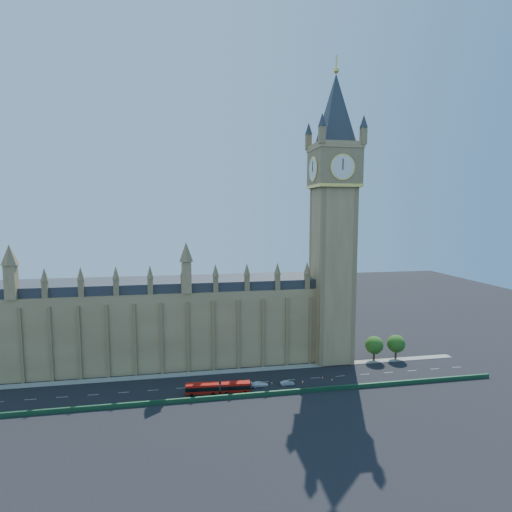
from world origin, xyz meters
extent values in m
plane|color=black|center=(0.00, 0.00, 0.00)|extent=(400.00, 400.00, 0.00)
cube|color=#956F48|center=(-25.00, 22.00, 12.50)|extent=(120.00, 20.00, 25.00)
cube|color=#2D3035|center=(-25.00, 22.00, 26.50)|extent=(120.00, 18.00, 3.00)
cube|color=#956F48|center=(38.00, 14.00, 29.00)|extent=(12.00, 12.00, 58.00)
cube|color=olive|center=(38.00, 14.00, 64.00)|extent=(14.00, 14.00, 12.00)
cylinder|color=silver|center=(38.00, 6.85, 64.00)|extent=(7.20, 0.30, 7.20)
cube|color=#956F48|center=(38.00, 14.00, 71.00)|extent=(14.50, 14.50, 2.00)
pyramid|color=#2D3035|center=(38.00, 14.00, 94.00)|extent=(20.59, 20.59, 22.00)
sphere|color=#F2C64C|center=(38.00, 14.00, 94.80)|extent=(1.80, 1.80, 1.80)
cube|color=#1E4C2D|center=(0.00, -9.00, 0.60)|extent=(160.00, 0.60, 1.20)
cube|color=gray|center=(0.00, 9.50, 0.08)|extent=(160.00, 3.00, 0.16)
cylinder|color=#382619|center=(52.00, 10.00, 2.00)|extent=(0.70, 0.70, 4.00)
sphere|color=#1E4913|center=(52.00, 10.00, 5.50)|extent=(6.00, 6.00, 6.00)
sphere|color=#1E4913|center=(52.80, 10.30, 6.10)|extent=(4.38, 4.38, 4.38)
cylinder|color=#382619|center=(60.00, 10.00, 2.00)|extent=(0.70, 0.70, 4.00)
sphere|color=#1E4913|center=(60.00, 10.00, 5.50)|extent=(6.00, 6.00, 6.00)
sphere|color=#1E4913|center=(60.80, 10.30, 6.10)|extent=(4.38, 4.38, 4.38)
cube|color=#AC120B|center=(-6.33, -5.02, 1.51)|extent=(9.24, 3.13, 3.03)
cube|color=#AC120B|center=(2.84, -5.64, 1.51)|extent=(8.23, 3.06, 3.03)
cube|color=black|center=(-6.33, -5.02, 1.88)|extent=(9.29, 3.19, 1.15)
cube|color=black|center=(2.84, -5.64, 1.88)|extent=(8.28, 3.12, 1.15)
cylinder|color=black|center=(-2.00, -5.31, 1.36)|extent=(0.97, 2.47, 2.42)
cylinder|color=black|center=(-9.32, -6.08, 0.50)|extent=(1.03, 0.37, 1.01)
cylinder|color=black|center=(-9.15, -3.56, 0.50)|extent=(1.03, 0.37, 1.01)
cylinder|color=black|center=(-3.52, -6.48, 0.50)|extent=(1.03, 0.37, 1.01)
cylinder|color=black|center=(-3.35, -3.96, 0.50)|extent=(1.03, 0.37, 1.01)
cylinder|color=black|center=(0.17, -6.73, 0.50)|extent=(1.03, 0.37, 1.01)
cylinder|color=black|center=(0.34, -4.21, 0.50)|extent=(1.03, 0.37, 1.01)
cylinder|color=black|center=(5.33, -7.07, 0.50)|extent=(1.03, 0.37, 1.01)
cylinder|color=black|center=(5.50, -4.56, 0.50)|extent=(1.03, 0.37, 1.01)
imported|color=#45484D|center=(6.03, -3.68, 0.69)|extent=(4.16, 1.92, 1.38)
imported|color=#A7AAAF|center=(18.33, -3.47, 0.66)|extent=(4.03, 1.45, 1.32)
imported|color=white|center=(10.14, -2.97, 0.73)|extent=(5.01, 2.05, 1.45)
cube|color=black|center=(29.97, -0.98, 0.02)|extent=(0.56, 0.56, 0.04)
cone|color=#EF420C|center=(29.97, -0.98, 0.38)|extent=(0.61, 0.61, 0.76)
cylinder|color=white|center=(29.97, -0.98, 0.49)|extent=(0.37, 0.37, 0.13)
cube|color=black|center=(14.00, -2.05, 0.02)|extent=(0.52, 0.52, 0.04)
cone|color=#D6600B|center=(14.00, -2.05, 0.34)|extent=(0.57, 0.57, 0.69)
cylinder|color=white|center=(14.00, -2.05, 0.44)|extent=(0.33, 0.33, 0.12)
cube|color=black|center=(32.21, -2.83, 0.02)|extent=(0.41, 0.41, 0.04)
cone|color=orange|center=(32.21, -2.83, 0.32)|extent=(0.45, 0.45, 0.64)
cylinder|color=white|center=(32.21, -2.83, 0.41)|extent=(0.31, 0.31, 0.11)
cube|color=black|center=(23.02, -2.91, 0.02)|extent=(0.48, 0.48, 0.05)
cone|color=orange|center=(23.02, -2.91, 0.40)|extent=(0.53, 0.53, 0.80)
cylinder|color=white|center=(23.02, -2.91, 0.52)|extent=(0.39, 0.39, 0.14)
camera|label=1|loc=(-10.36, -111.45, 49.88)|focal=28.00mm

